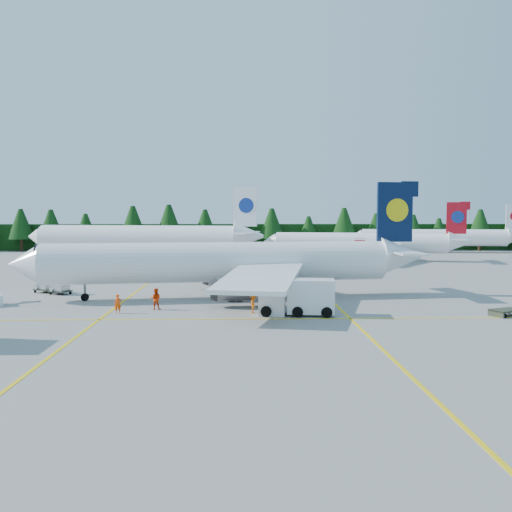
{
  "coord_description": "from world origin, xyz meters",
  "views": [
    {
      "loc": [
        -2.8,
        -50.94,
        8.39
      ],
      "look_at": [
        -0.97,
        14.9,
        3.5
      ],
      "focal_mm": 40.0,
      "sensor_mm": 36.0,
      "label": 1
    }
  ],
  "objects": [
    {
      "name": "airliner_far_right",
      "position": [
        38.34,
        72.16,
        3.3
      ],
      "size": [
        35.99,
        8.71,
        10.52
      ],
      "rotation": [
        0.0,
        0.0,
        -0.16
      ],
      "color": "white",
      "rests_on": "ground"
    },
    {
      "name": "crew_b",
      "position": [
        -10.23,
        -1.18,
        0.94
      ],
      "size": [
        0.95,
        0.76,
        1.88
      ],
      "primitive_type": "imported",
      "rotation": [
        0.0,
        0.0,
        3.09
      ],
      "color": "red",
      "rests_on": "ground"
    },
    {
      "name": "taxi_stripe_cross",
      "position": [
        0.0,
        -6.0,
        0.01
      ],
      "size": [
        80.0,
        0.25,
        0.01
      ],
      "primitive_type": "cube",
      "color": "yellow",
      "rests_on": "ground"
    },
    {
      "name": "airliner_far_left",
      "position": [
        -23.26,
        55.14,
        4.11
      ],
      "size": [
        44.3,
        14.07,
        13.1
      ],
      "rotation": [
        0.0,
        0.0,
        -0.24
      ],
      "color": "white",
      "rests_on": "ground"
    },
    {
      "name": "uld_pair",
      "position": [
        -22.6,
        9.23,
        1.02
      ],
      "size": [
        4.5,
        3.65,
        1.51
      ],
      "rotation": [
        0.0,
        0.0,
        -0.43
      ],
      "color": "#313728",
      "rests_on": "ground"
    },
    {
      "name": "taxi_stripe_a",
      "position": [
        -14.0,
        20.0,
        0.01
      ],
      "size": [
        0.25,
        120.0,
        0.01
      ],
      "primitive_type": "cube",
      "color": "yellow",
      "rests_on": "ground"
    },
    {
      "name": "service_truck",
      "position": [
        1.9,
        -4.27,
        1.48
      ],
      "size": [
        6.4,
        2.93,
        2.99
      ],
      "rotation": [
        0.0,
        0.0,
        -0.11
      ],
      "color": "silver",
      "rests_on": "ground"
    },
    {
      "name": "taxi_stripe_b",
      "position": [
        6.0,
        20.0,
        0.01
      ],
      "size": [
        0.25,
        120.0,
        0.01
      ],
      "primitive_type": "cube",
      "color": "yellow",
      "rests_on": "ground"
    },
    {
      "name": "crew_a",
      "position": [
        -13.14,
        -3.03,
        0.81
      ],
      "size": [
        0.64,
        0.48,
        1.61
      ],
      "primitive_type": "imported",
      "rotation": [
        0.0,
        0.0,
        0.16
      ],
      "color": "#FF4505",
      "rests_on": "ground"
    },
    {
      "name": "airliner_red",
      "position": [
        18.23,
        51.16,
        3.13
      ],
      "size": [
        35.3,
        28.73,
        10.41
      ],
      "rotation": [
        0.0,
        0.0,
        -0.23
      ],
      "color": "white",
      "rests_on": "ground"
    },
    {
      "name": "airliner_navy",
      "position": [
        -5.69,
        5.53,
        3.5
      ],
      "size": [
        40.0,
        32.73,
        11.65
      ],
      "rotation": [
        0.0,
        0.0,
        0.12
      ],
      "color": "white",
      "rests_on": "ground"
    },
    {
      "name": "ground",
      "position": [
        0.0,
        0.0,
        0.0
      ],
      "size": [
        320.0,
        320.0,
        0.0
      ],
      "primitive_type": "plane",
      "color": "gray",
      "rests_on": "ground"
    },
    {
      "name": "crew_c",
      "position": [
        -1.7,
        -3.26,
        0.78
      ],
      "size": [
        0.51,
        0.69,
        1.57
      ],
      "primitive_type": "imported",
      "rotation": [
        0.0,
        0.0,
        1.46
      ],
      "color": "#D65704",
      "rests_on": "ground"
    },
    {
      "name": "treeline_hedge",
      "position": [
        0.0,
        82.0,
        3.0
      ],
      "size": [
        220.0,
        4.0,
        6.0
      ],
      "primitive_type": "cube",
      "color": "black",
      "rests_on": "ground"
    }
  ]
}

